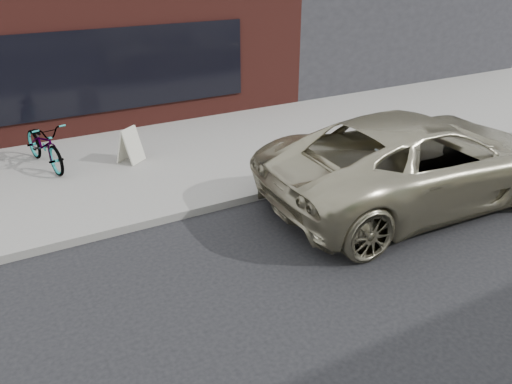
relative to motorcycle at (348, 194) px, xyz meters
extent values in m
plane|color=black|center=(-1.87, -2.59, -0.53)|extent=(120.00, 120.00, 0.00)
cube|color=gray|center=(-1.87, 4.41, -0.45)|extent=(44.00, 6.00, 0.15)
cube|color=#53201B|center=(-3.87, 11.41, 1.72)|extent=(14.00, 10.00, 4.50)
cube|color=black|center=(-3.87, 6.38, 1.17)|extent=(10.00, 0.08, 2.00)
torus|color=black|center=(-0.54, 0.04, -0.23)|extent=(0.60, 0.12, 0.59)
torus|color=black|center=(0.79, -0.01, -0.23)|extent=(0.60, 0.12, 0.59)
cube|color=#B7B7BC|center=(0.08, 0.02, -0.15)|extent=(0.50, 0.29, 0.34)
cube|color=black|center=(0.35, 0.01, 0.20)|extent=(0.46, 0.30, 0.23)
cube|color=black|center=(-0.09, 0.02, 0.18)|extent=(0.50, 0.27, 0.11)
cube|color=black|center=(-0.40, 0.04, 0.11)|extent=(0.27, 0.21, 0.12)
cube|color=black|center=(0.62, -0.01, 0.32)|extent=(0.17, 0.22, 0.20)
cube|color=silver|center=(0.68, -0.01, 0.54)|extent=(0.14, 0.27, 0.30)
cylinder|color=black|center=(0.55, 0.00, 0.38)|extent=(0.05, 0.62, 0.03)
cube|color=#B7B7BC|center=(-0.51, 0.04, 0.24)|extent=(0.26, 0.28, 0.03)
cube|color=slate|center=(-0.48, -0.19, 0.02)|extent=(0.38, 0.18, 0.36)
cylinder|color=black|center=(-0.51, 0.04, 0.36)|extent=(0.44, 0.27, 0.25)
cylinder|color=#B7B7BC|center=(-0.26, 0.17, -0.21)|extent=(0.49, 0.09, 0.17)
imported|color=tan|center=(1.63, 0.01, 0.32)|extent=(6.17, 3.02, 1.69)
imported|color=gray|center=(-4.37, 4.78, 0.13)|extent=(1.08, 2.03, 1.01)
cube|color=beige|center=(-2.64, 4.11, 0.01)|extent=(0.53, 0.48, 0.77)
cube|color=beige|center=(-2.77, 4.27, 0.01)|extent=(0.53, 0.48, 0.77)
camera|label=1|loc=(-5.17, -6.12, 3.89)|focal=35.00mm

